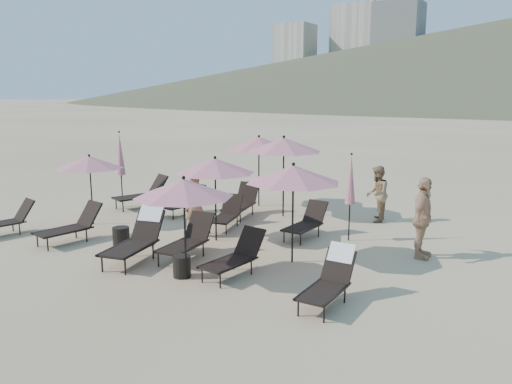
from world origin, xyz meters
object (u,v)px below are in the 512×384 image
Objects in this scene: lounger_7 at (185,201)px; beachgoer_b at (377,194)px; umbrella_open_1 at (215,166)px; side_table_0 at (121,236)px; lounger_9 at (227,214)px; umbrella_open_2 at (293,174)px; beachgoer_a at (195,206)px; umbrella_open_3 at (259,143)px; lounger_10 at (306,222)px; umbrella_open_0 at (89,162)px; lounger_1 at (71,225)px; umbrella_closed_1 at (120,154)px; umbrella_open_5 at (184,188)px; lounger_3 at (188,239)px; lounger_5 at (330,278)px; lounger_2 at (138,236)px; umbrella_closed_0 at (351,180)px; lounger_8 at (242,202)px; lounger_6 at (143,193)px; umbrella_open_4 at (284,145)px; lounger_4 at (235,256)px; lounger_0 at (6,220)px; side_table_1 at (182,266)px; beachgoer_c at (422,218)px.

lounger_7 is 0.95× the size of beachgoer_b.
umbrella_open_1 is 2.94m from side_table_0.
lounger_9 is 0.71× the size of umbrella_open_2.
umbrella_open_3 is at bearing 74.10° from beachgoer_a.
umbrella_open_0 is (-5.89, -2.08, 1.40)m from lounger_10.
umbrella_closed_1 is (-2.02, 3.60, 1.33)m from lounger_1.
umbrella_open_5 is at bearing -43.54° from lounger_7.
lounger_3 is 3.86m from lounger_5.
umbrella_open_1 is at bearing -138.67° from lounger_10.
lounger_2 is 1.16× the size of lounger_3.
lounger_2 reaches higher than side_table_0.
lounger_8 is at bearing 169.63° from umbrella_closed_0.
beachgoer_a is at bearing -151.92° from umbrella_closed_0.
beachgoer_b is at bearing 91.67° from umbrella_closed_0.
lounger_6 is 0.84× the size of umbrella_closed_0.
lounger_5 is at bearing -1.77° from beachgoer_b.
umbrella_open_5 is 1.29× the size of beachgoer_b.
lounger_10 is (4.88, 3.59, -0.03)m from lounger_1.
lounger_2 is 1.31m from side_table_0.
side_table_0 is at bearing -111.40° from umbrella_open_4.
umbrella_open_1 is at bearing -82.94° from lounger_8.
lounger_10 is (-2.27, 3.58, -0.05)m from lounger_5.
lounger_7 is 0.99× the size of lounger_9.
lounger_4 is 1.01× the size of lounger_9.
lounger_10 is at bearing -39.93° from umbrella_open_3.
lounger_4 is at bearing -105.94° from umbrella_closed_0.
lounger_0 reaches higher than side_table_1.
umbrella_open_4 is 5.16m from beachgoer_c.
lounger_10 reaches higher than lounger_9.
lounger_9 is (2.07, -0.62, -0.01)m from lounger_7.
umbrella_open_3 is at bearing 82.48° from lounger_1.
lounger_6 is 6.29m from lounger_10.
lounger_0 is at bearing -63.06° from beachgoer_b.
lounger_4 is 1.01× the size of lounger_7.
lounger_2 is 4.01m from umbrella_open_0.
lounger_8 is 4.63m from umbrella_open_0.
side_table_0 is 2.03m from beachgoer_a.
lounger_9 is 3.46m from umbrella_open_3.
lounger_7 is (-1.99, 3.99, -0.15)m from lounger_2.
lounger_10 is (4.43, -0.31, 0.00)m from lounger_7.
umbrella_open_4 is 5.60m from side_table_0.
lounger_0 is 0.64× the size of umbrella_closed_1.
lounger_1 is at bearing -90.68° from lounger_7.
beachgoer_b is at bearing 19.06° from umbrella_open_4.
umbrella_open_2 reaches higher than lounger_2.
umbrella_closed_1 is at bearing 101.77° from lounger_0.
beachgoer_b is at bearing 37.41° from lounger_6.
side_table_0 is at bearing 112.64° from beachgoer_c.
lounger_0 is 6.61m from lounger_8.
lounger_7 is at bearing 145.04° from umbrella_open_1.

